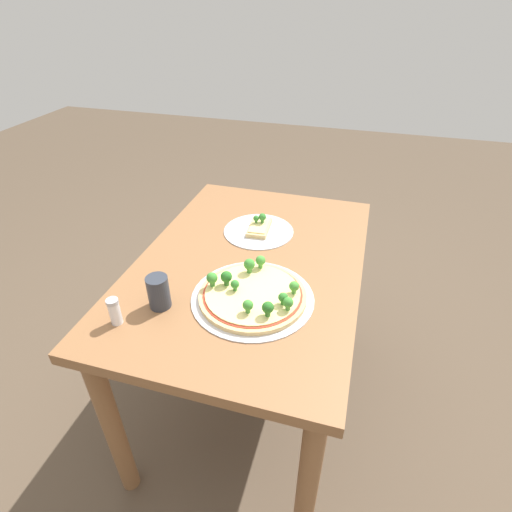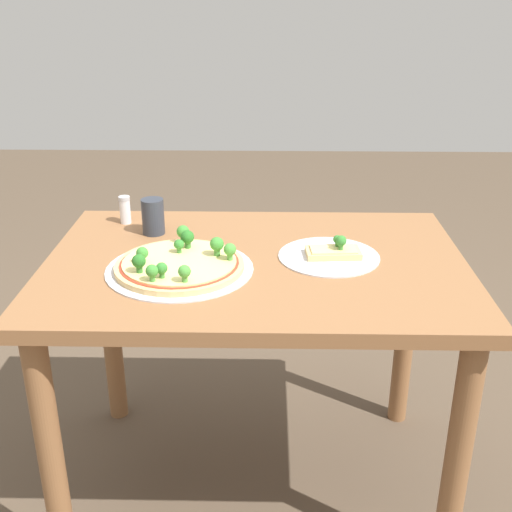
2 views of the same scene
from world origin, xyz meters
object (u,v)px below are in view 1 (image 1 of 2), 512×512
(pizza_tray_whole, at_px, (253,294))
(condiment_shaker, at_px, (115,311))
(dining_table, at_px, (250,286))
(drinking_cup, at_px, (159,292))
(pizza_tray_slice, at_px, (259,229))

(pizza_tray_whole, bearing_deg, condiment_shaker, -58.46)
(dining_table, distance_m, condiment_shaker, 0.49)
(pizza_tray_whole, height_order, drinking_cup, drinking_cup)
(pizza_tray_whole, bearing_deg, drinking_cup, -66.88)
(dining_table, bearing_deg, condiment_shaker, -34.31)
(dining_table, distance_m, drinking_cup, 0.38)
(pizza_tray_slice, bearing_deg, dining_table, 6.59)
(dining_table, xyz_separation_m, drinking_cup, (0.29, -0.18, 0.16))
(pizza_tray_slice, bearing_deg, drinking_cup, -18.16)
(pizza_tray_slice, bearing_deg, pizza_tray_whole, 12.94)
(pizza_tray_whole, xyz_separation_m, pizza_tray_slice, (-0.38, -0.09, -0.01))
(pizza_tray_whole, distance_m, condiment_shaker, 0.38)
(drinking_cup, distance_m, condiment_shaker, 0.13)
(condiment_shaker, bearing_deg, pizza_tray_whole, 121.54)
(pizza_tray_slice, bearing_deg, condiment_shaker, -22.53)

